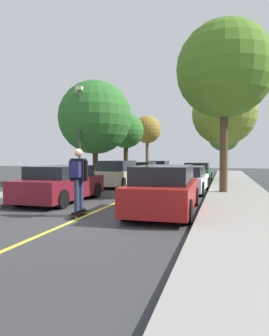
{
  "coord_description": "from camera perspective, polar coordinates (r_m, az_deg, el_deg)",
  "views": [
    {
      "loc": [
        3.8,
        -7.76,
        1.7
      ],
      "look_at": [
        -0.08,
        5.34,
        1.19
      ],
      "focal_mm": 32.24,
      "sensor_mm": 36.0,
      "label": 1
    }
  ],
  "objects": [
    {
      "name": "ground",
      "position": [
        8.81,
        -9.54,
        -9.03
      ],
      "size": [
        80.0,
        80.0,
        0.0
      ],
      "primitive_type": "plane",
      "color": "#353538"
    },
    {
      "name": "sidewalk_right",
      "position": [
        7.96,
        20.93,
        -9.83
      ],
      "size": [
        2.57,
        56.0,
        0.14
      ],
      "primitive_type": "cube",
      "color": "gray",
      "rests_on": "ground"
    },
    {
      "name": "center_line",
      "position": [
        12.48,
        -1.42,
        -5.7
      ],
      "size": [
        0.12,
        39.2,
        0.01
      ],
      "primitive_type": "cube",
      "color": "gold",
      "rests_on": "ground"
    },
    {
      "name": "parked_car_left_nearest",
      "position": [
        11.74,
        -13.73,
        -2.93
      ],
      "size": [
        1.89,
        4.17,
        1.36
      ],
      "color": "maroon",
      "rests_on": "ground"
    },
    {
      "name": "parked_car_left_near",
      "position": [
        17.51,
        -3.2,
        -1.12
      ],
      "size": [
        1.89,
        4.7,
        1.49
      ],
      "color": "#BCAD89",
      "rests_on": "ground"
    },
    {
      "name": "parked_car_left_far",
      "position": [
        22.88,
        1.54,
        -0.51
      ],
      "size": [
        1.9,
        4.19,
        1.31
      ],
      "color": "#196066",
      "rests_on": "ground"
    },
    {
      "name": "parked_car_left_farthest",
      "position": [
        28.85,
        4.69,
        0.02
      ],
      "size": [
        1.84,
        4.38,
        1.33
      ],
      "color": "maroon",
      "rests_on": "ground"
    },
    {
      "name": "parked_car_right_nearest",
      "position": [
        9.22,
        5.72,
        -4.06
      ],
      "size": [
        1.95,
        4.4,
        1.43
      ],
      "color": "maroon",
      "rests_on": "ground"
    },
    {
      "name": "parked_car_right_near",
      "position": [
        14.64,
        9.74,
        -2.12
      ],
      "size": [
        2.0,
        4.39,
        1.26
      ],
      "color": "white",
      "rests_on": "ground"
    },
    {
      "name": "parked_car_right_far",
      "position": [
        21.0,
        11.8,
        -0.81
      ],
      "size": [
        1.83,
        4.13,
        1.31
      ],
      "color": "#1E5B33",
      "rests_on": "ground"
    },
    {
      "name": "street_tree_left_nearest",
      "position": [
        18.92,
        -7.46,
        9.42
      ],
      "size": [
        4.49,
        4.49,
        6.22
      ],
      "color": "#3D2D1E",
      "rests_on": "sidewalk_left"
    },
    {
      "name": "street_tree_left_near",
      "position": [
        24.53,
        -1.64,
        7.04
      ],
      "size": [
        2.88,
        2.88,
        5.14
      ],
      "color": "#3D2D1E",
      "rests_on": "sidewalk_left"
    },
    {
      "name": "street_tree_left_far",
      "position": [
        31.38,
        2.42,
        7.21
      ],
      "size": [
        2.85,
        2.85,
        5.81
      ],
      "color": "brown",
      "rests_on": "sidewalk_left"
    },
    {
      "name": "street_tree_right_nearest",
      "position": [
        14.52,
        16.67,
        17.34
      ],
      "size": [
        4.25,
        4.25,
        7.54
      ],
      "color": "#4C3823",
      "rests_on": "sidewalk_right"
    },
    {
      "name": "street_tree_right_near",
      "position": [
        21.45,
        16.59,
        9.92
      ],
      "size": [
        4.3,
        4.3,
        6.66
      ],
      "color": "#4C3823",
      "rests_on": "sidewalk_right"
    },
    {
      "name": "street_tree_right_far",
      "position": [
        29.6,
        16.54,
        5.86
      ],
      "size": [
        2.94,
        2.94,
        5.03
      ],
      "color": "#4C3823",
      "rests_on": "sidewalk_right"
    },
    {
      "name": "fire_hydrant",
      "position": [
        16.15,
        -10.82,
        -2.23
      ],
      "size": [
        0.2,
        0.2,
        0.7
      ],
      "color": "#B2140F",
      "rests_on": "sidewalk_left"
    },
    {
      "name": "streetlamp",
      "position": [
        17.02,
        -10.36,
        7.32
      ],
      "size": [
        0.36,
        0.24,
        5.43
      ],
      "color": "#38383D",
      "rests_on": "sidewalk_left"
    },
    {
      "name": "skateboard",
      "position": [
        8.87,
        -10.47,
        -8.39
      ],
      "size": [
        0.23,
        0.84,
        0.1
      ],
      "color": "black",
      "rests_on": "ground"
    },
    {
      "name": "skateboarder",
      "position": [
        8.71,
        -10.62,
        -1.55
      ],
      "size": [
        0.58,
        0.7,
        1.83
      ],
      "color": "black",
      "rests_on": "skateboard"
    }
  ]
}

